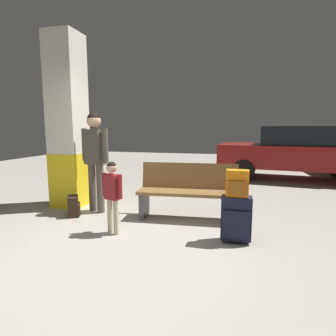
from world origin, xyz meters
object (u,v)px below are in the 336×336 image
(bench, at_px, (188,191))
(backpack_bright, at_px, (237,184))
(child, at_px, (112,190))
(backpack_dark_floor, at_px, (74,206))
(parked_car_near, at_px, (296,151))
(adult, at_px, (95,151))
(suitcase, at_px, (236,218))
(structural_pillar, at_px, (68,123))

(bench, height_order, backpack_bright, backpack_bright)
(backpack_bright, bearing_deg, child, -175.58)
(child, xyz_separation_m, backpack_dark_floor, (-0.99, 0.55, -0.46))
(parked_car_near, bearing_deg, backpack_bright, -107.09)
(bench, bearing_deg, backpack_bright, -46.64)
(adult, bearing_deg, suitcase, -17.44)
(backpack_bright, xyz_separation_m, adult, (-2.40, 0.75, 0.29))
(child, relative_size, parked_car_near, 0.24)
(backpack_dark_floor, bearing_deg, bench, 12.02)
(backpack_bright, xyz_separation_m, backpack_dark_floor, (-2.65, 0.43, -0.60))
(suitcase, bearing_deg, backpack_bright, -119.54)
(parked_car_near, bearing_deg, child, -121.93)
(structural_pillar, relative_size, backpack_bright, 9.23)
(structural_pillar, bearing_deg, parked_car_near, 40.81)
(suitcase, distance_m, backpack_bright, 0.45)
(child, bearing_deg, parked_car_near, 58.07)
(backpack_dark_floor, bearing_deg, adult, 52.57)
(bench, bearing_deg, backpack_dark_floor, -167.98)
(adult, bearing_deg, parked_car_near, 47.20)
(adult, distance_m, parked_car_near, 5.79)
(structural_pillar, distance_m, adult, 0.88)
(structural_pillar, relative_size, suitcase, 5.20)
(suitcase, distance_m, parked_car_near, 5.25)
(backpack_bright, bearing_deg, suitcase, 60.46)
(suitcase, bearing_deg, backpack_dark_floor, 170.86)
(bench, height_order, child, child)
(backpack_dark_floor, relative_size, parked_car_near, 0.08)
(structural_pillar, xyz_separation_m, adult, (0.68, -0.26, -0.49))
(child, bearing_deg, adult, 129.93)
(structural_pillar, xyz_separation_m, parked_car_near, (4.61, 3.98, -0.75))
(bench, relative_size, parked_car_near, 0.38)
(backpack_bright, height_order, backpack_dark_floor, backpack_bright)
(suitcase, distance_m, adult, 2.62)
(bench, bearing_deg, child, -132.74)
(suitcase, xyz_separation_m, adult, (-2.40, 0.75, 0.74))
(child, height_order, backpack_dark_floor, child)
(bench, xyz_separation_m, adult, (-1.62, -0.07, 0.62))
(suitcase, bearing_deg, parked_car_near, 72.91)
(bench, distance_m, adult, 1.73)
(structural_pillar, height_order, parked_car_near, structural_pillar)
(backpack_bright, height_order, parked_car_near, parked_car_near)
(child, distance_m, adult, 1.23)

